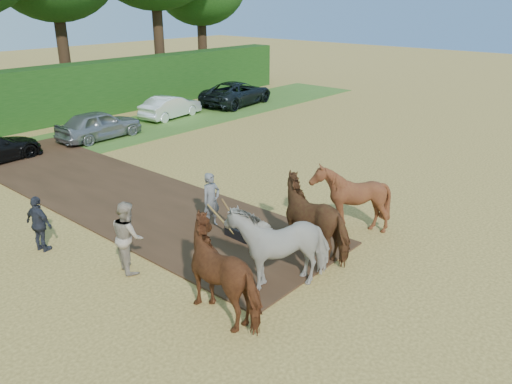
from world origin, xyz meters
TOP-DOWN VIEW (x-y plane):
  - ground at (0.00, 0.00)m, footprint 120.00×120.00m
  - earth_strip at (1.50, 7.00)m, footprint 4.50×17.00m
  - spectator_near at (-1.29, 2.22)m, footprint 0.95×1.07m
  - spectator_far at (-2.25, 4.85)m, footprint 0.57×0.98m
  - plough_team at (1.65, -0.77)m, footprint 6.73×4.81m
  - parked_cars at (0.83, 13.98)m, footprint 36.24×3.76m

SIDE VIEW (x-z plane):
  - ground at x=0.00m, z-range 0.00..0.00m
  - earth_strip at x=1.50m, z-range 0.00..0.05m
  - parked_cars at x=0.83m, z-range -0.03..1.45m
  - spectator_far at x=-2.25m, z-range 0.00..1.56m
  - spectator_near at x=-1.29m, z-range 0.00..1.83m
  - plough_team at x=1.65m, z-range -0.01..2.03m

